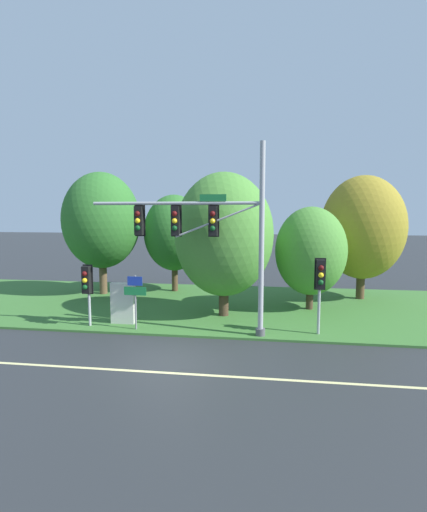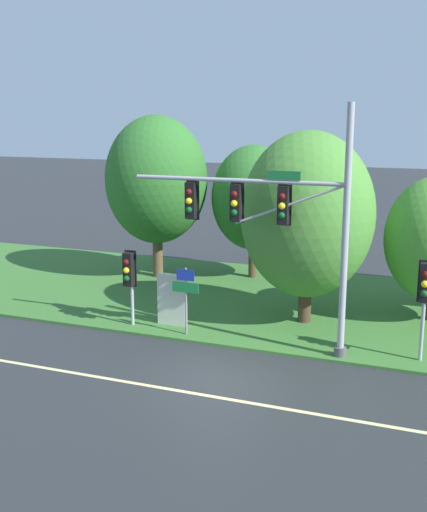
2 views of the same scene
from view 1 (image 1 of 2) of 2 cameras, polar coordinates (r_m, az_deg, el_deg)
ground_plane at (r=14.82m, az=-5.94°, el=-14.47°), size 160.00×160.00×0.00m
lane_stripe at (r=13.74m, az=-7.23°, el=-16.19°), size 36.00×0.16×0.01m
grass_verge at (r=22.55m, az=-0.73°, el=-7.00°), size 48.00×11.50×0.10m
traffic_signal_mast at (r=16.57m, az=-0.60°, el=3.77°), size 7.39×0.49×7.96m
pedestrian_signal_near_kerb at (r=18.67m, az=-17.64°, el=-3.69°), size 0.46×0.55×2.81m
pedestrian_signal_further_along at (r=17.10m, az=15.00°, el=-3.25°), size 0.46×0.55×3.25m
route_sign_post at (r=17.82m, az=-11.12°, el=-5.33°), size 1.00×0.08×2.40m
tree_nearest_road at (r=25.78m, az=-15.72°, el=4.87°), size 4.76×4.76×7.58m
tree_left_of_mast at (r=25.86m, az=-5.62°, el=3.29°), size 3.91×3.91×6.24m
tree_behind_signpost at (r=19.55m, az=1.49°, el=3.05°), size 4.85×4.85×7.07m
tree_mid_verge at (r=21.53m, az=13.72°, el=0.68°), size 3.71×3.71×5.42m
tree_tall_centre at (r=24.97m, az=20.54°, el=3.81°), size 4.84×4.84×7.26m
info_kiosk at (r=19.00m, az=-12.86°, el=-6.63°), size 1.10×0.24×1.90m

